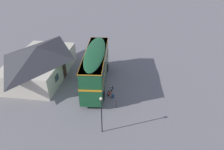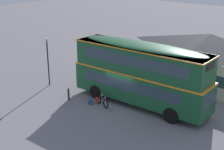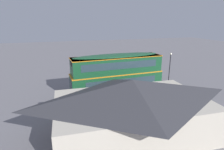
% 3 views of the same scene
% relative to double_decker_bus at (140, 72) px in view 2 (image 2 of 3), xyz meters
% --- Properties ---
extents(ground_plane, '(120.00, 120.00, 0.00)m').
position_rel_double_decker_bus_xyz_m(ground_plane, '(-0.98, -0.57, -2.65)').
color(ground_plane, slate).
extents(double_decker_bus, '(10.89, 2.96, 4.79)m').
position_rel_double_decker_bus_xyz_m(double_decker_bus, '(0.00, 0.00, 0.00)').
color(double_decker_bus, black).
rests_on(double_decker_bus, ground).
extents(touring_bicycle, '(1.64, 0.62, 0.99)m').
position_rel_double_decker_bus_xyz_m(touring_bicycle, '(-2.06, -2.02, -2.27)').
color(touring_bicycle, black).
rests_on(touring_bicycle, ground).
extents(backpack_on_ground, '(0.38, 0.32, 0.52)m').
position_rel_double_decker_bus_xyz_m(backpack_on_ground, '(-2.84, -2.43, -2.38)').
color(backpack_on_ground, '#2D4C7A').
rests_on(backpack_on_ground, ground).
extents(water_bottle_blue_sports, '(0.07, 0.07, 0.21)m').
position_rel_double_decker_bus_xyz_m(water_bottle_blue_sports, '(-0.89, -2.45, -2.55)').
color(water_bottle_blue_sports, '#338CBF').
rests_on(water_bottle_blue_sports, ground).
extents(pub_building, '(12.01, 7.78, 4.36)m').
position_rel_double_decker_bus_xyz_m(pub_building, '(1.58, 8.11, -0.42)').
color(pub_building, beige).
rests_on(pub_building, ground).
extents(street_lamp, '(0.28, 0.28, 4.21)m').
position_rel_double_decker_bus_xyz_m(street_lamp, '(-8.43, -1.83, -0.01)').
color(street_lamp, black).
rests_on(street_lamp, ground).
extents(kerb_bollard, '(0.16, 0.16, 0.97)m').
position_rel_double_decker_bus_xyz_m(kerb_bollard, '(-4.72, -2.94, -2.15)').
color(kerb_bollard, '#333338').
rests_on(kerb_bollard, ground).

